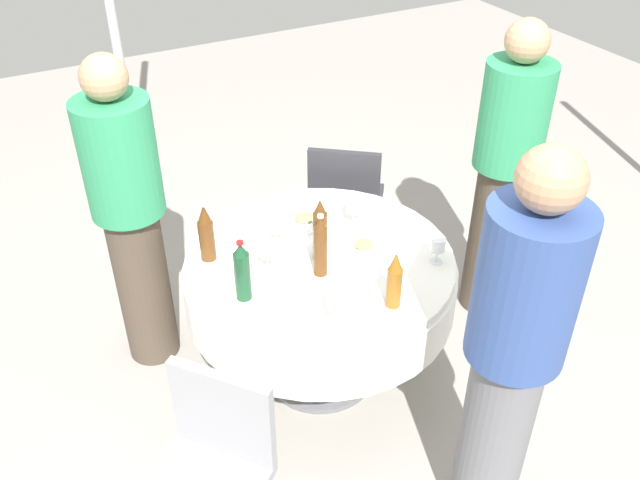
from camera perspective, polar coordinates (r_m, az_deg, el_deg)
ground_plane at (r=3.59m, az=0.00°, el=-10.96°), size 10.00×10.00×0.00m
dining_table at (r=3.20m, az=0.00°, el=-3.63°), size 1.26×1.26×0.74m
bottle_dark_green_inner at (r=2.82m, az=-6.50°, el=-2.65°), size 0.07×0.07×0.29m
bottle_brown_front at (r=2.92m, az=0.03°, el=-0.56°), size 0.06×0.06×0.31m
bottle_brown_east at (r=3.02m, az=-0.04°, el=0.83°), size 0.06×0.06×0.32m
bottle_brown_rear at (r=3.06m, az=-9.47°, el=0.56°), size 0.07×0.07×0.29m
bottle_amber_far at (r=2.78m, az=6.23°, el=-3.36°), size 0.06×0.06×0.28m
wine_glass_rear at (r=3.29m, az=2.84°, el=2.94°), size 0.07×0.07×0.14m
wine_glass_far at (r=2.97m, az=-4.50°, el=-0.80°), size 0.07×0.07×0.16m
wine_glass_north at (r=2.69m, az=1.26°, el=-5.10°), size 0.07×0.07×0.16m
wine_glass_right at (r=3.07m, az=9.78°, el=-0.47°), size 0.07×0.07×0.13m
wine_glass_mid at (r=3.16m, az=-3.69°, el=1.09°), size 0.06×0.06×0.13m
plate_mid at (r=3.33m, az=-1.28°, el=1.68°), size 0.23×0.23×0.04m
plate_left at (r=3.16m, az=3.69°, el=-0.58°), size 0.20×0.20×0.04m
knife_front at (r=2.80m, az=-4.39°, el=-6.32°), size 0.14×0.13×0.00m
fork_east at (r=2.93m, az=2.36°, el=-3.98°), size 0.06×0.18×0.00m
person_inner at (r=3.30m, az=-15.55°, el=1.98°), size 0.34×0.34×1.63m
person_front at (r=3.64m, az=15.11°, el=5.52°), size 0.34×0.34×1.65m
person_east at (r=2.49m, az=15.69°, el=-9.24°), size 0.34×0.34×1.71m
chair_north at (r=2.62m, az=-8.95°, el=-17.85°), size 0.56×0.56×0.87m
chair_right at (r=3.96m, az=2.15°, el=3.53°), size 0.56×0.56×0.87m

